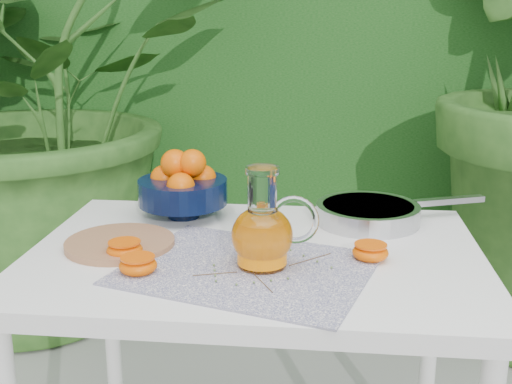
# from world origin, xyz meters

# --- Properties ---
(hedge_backdrop) EXTENTS (8.00, 1.65, 2.50)m
(hedge_backdrop) POSITION_xyz_m (0.06, 2.06, 1.19)
(hedge_backdrop) COLOR #154614
(hedge_backdrop) RESTS_ON ground
(potted_plant_left) EXTENTS (2.70, 2.70, 1.91)m
(potted_plant_left) POSITION_xyz_m (-0.98, 1.11, 0.96)
(potted_plant_left) COLOR #29541D
(potted_plant_left) RESTS_ON ground
(white_table) EXTENTS (1.00, 0.70, 0.75)m
(white_table) POSITION_xyz_m (0.06, -0.09, 0.67)
(white_table) COLOR white
(white_table) RESTS_ON ground
(placemat) EXTENTS (0.58, 0.50, 0.00)m
(placemat) POSITION_xyz_m (0.05, -0.19, 0.75)
(placemat) COLOR #0D114A
(placemat) RESTS_ON white_table
(cutting_board) EXTENTS (0.28, 0.28, 0.02)m
(cutting_board) POSITION_xyz_m (-0.25, -0.09, 0.76)
(cutting_board) COLOR #A4704A
(cutting_board) RESTS_ON white_table
(fruit_bowl) EXTENTS (0.26, 0.26, 0.18)m
(fruit_bowl) POSITION_xyz_m (-0.15, 0.14, 0.83)
(fruit_bowl) COLOR black
(fruit_bowl) RESTS_ON white_table
(juice_pitcher) EXTENTS (0.19, 0.14, 0.21)m
(juice_pitcher) POSITION_xyz_m (0.09, -0.18, 0.83)
(juice_pitcher) COLOR white
(juice_pitcher) RESTS_ON white_table
(juice_tumbler) EXTENTS (0.08, 0.08, 0.09)m
(juice_tumbler) POSITION_xyz_m (0.07, -0.02, 0.80)
(juice_tumbler) COLOR white
(juice_tumbler) RESTS_ON white_table
(saute_pan) EXTENTS (0.47, 0.33, 0.05)m
(saute_pan) POSITION_xyz_m (0.32, 0.14, 0.78)
(saute_pan) COLOR #B2B3B7
(saute_pan) RESTS_ON white_table
(orange_halves) EXTENTS (0.62, 0.22, 0.04)m
(orange_halves) POSITION_xyz_m (-0.02, -0.17, 0.77)
(orange_halves) COLOR #DD4E02
(orange_halves) RESTS_ON white_table
(thyme_sprigs) EXTENTS (0.28, 0.22, 0.01)m
(thyme_sprigs) POSITION_xyz_m (0.09, -0.21, 0.76)
(thyme_sprigs) COLOR brown
(thyme_sprigs) RESTS_ON white_table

